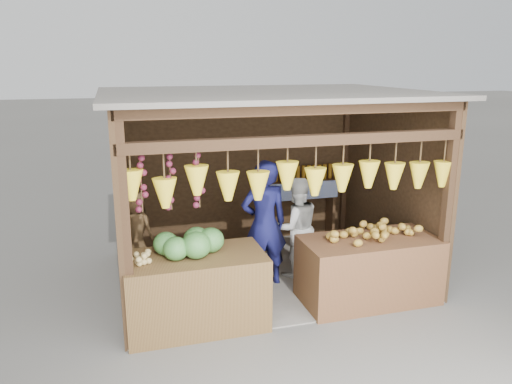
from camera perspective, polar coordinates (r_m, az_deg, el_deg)
The scene contains 12 objects.
ground at distance 7.42m, azimuth 0.92°, elevation -9.47°, with size 80.00×80.00×0.00m, color #514F49.
stall_structure at distance 6.86m, azimuth 0.81°, elevation 3.16°, with size 4.30×3.30×2.66m.
back_shelf at distance 8.61m, azimuth 5.12°, elevation 0.06°, with size 1.25×0.32×1.32m.
counter_left at distance 5.99m, azimuth -6.88°, elevation -11.11°, with size 1.61×0.85×0.88m, color #473017.
counter_right at distance 6.70m, azimuth 12.72°, elevation -8.64°, with size 1.75×0.85×0.85m, color #53341B.
stool at distance 7.18m, azimuth -13.26°, elevation -9.52°, with size 0.30×0.30×0.28m, color black.
man_standing at distance 6.82m, azimuth 0.93°, elevation -3.66°, with size 0.65×0.43×1.78m, color #13154A.
woman_standing at distance 7.20m, azimuth 4.59°, elevation -4.06°, with size 0.71×0.55×1.46m, color silver.
vendor_seated at distance 6.93m, azimuth -13.59°, elevation -4.31°, with size 0.53×0.35×1.09m, color brown.
melon_pile at distance 5.77m, azimuth -7.47°, elevation -5.67°, with size 1.00×0.50×0.32m, color #15501A, non-canonical shape.
tanfruit_pile at distance 5.70m, azimuth -13.37°, elevation -7.24°, with size 0.34×0.40×0.13m, color #A38A4B, non-canonical shape.
mango_pile at distance 6.53m, azimuth 12.96°, elevation -4.24°, with size 1.40×0.64×0.22m, color #C64B1A, non-canonical shape.
Camera 1 is at (-2.00, -6.48, 3.03)m, focal length 35.00 mm.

